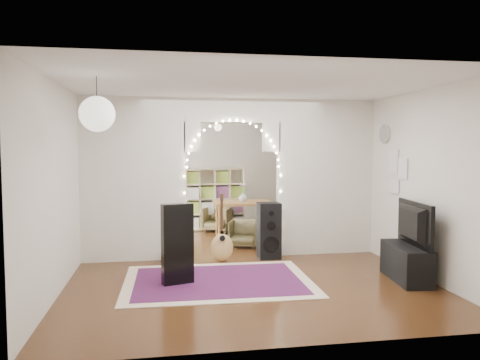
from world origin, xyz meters
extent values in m
plane|color=black|center=(0.00, 0.00, 0.00)|extent=(7.50, 7.50, 0.00)
cube|color=white|center=(0.00, 0.00, 2.70)|extent=(5.00, 7.50, 0.02)
cube|color=silver|center=(0.00, 3.75, 1.35)|extent=(5.00, 0.02, 2.70)
cube|color=silver|center=(0.00, -3.75, 1.35)|extent=(5.00, 0.02, 2.70)
cube|color=silver|center=(-2.50, 0.00, 1.35)|extent=(0.02, 7.50, 2.70)
cube|color=silver|center=(2.50, 0.00, 1.35)|extent=(0.02, 7.50, 2.70)
cube|color=silver|center=(-1.65, 0.00, 1.35)|extent=(1.70, 0.20, 2.70)
cube|color=silver|center=(1.65, 0.00, 1.35)|extent=(1.70, 0.20, 2.70)
cube|color=silver|center=(0.00, 0.00, 2.50)|extent=(1.60, 0.20, 0.40)
cube|color=white|center=(-2.47, 1.80, 1.50)|extent=(0.04, 1.20, 1.40)
cylinder|color=white|center=(2.48, -0.60, 2.10)|extent=(0.03, 0.31, 0.31)
sphere|color=white|center=(-1.90, -2.40, 2.25)|extent=(0.40, 0.40, 0.40)
cube|color=maroon|center=(-0.43, -1.48, 0.01)|extent=(2.64, 2.00, 0.02)
cube|color=black|center=(-0.99, -1.53, 0.56)|extent=(0.45, 0.26, 1.11)
ellipsoid|color=tan|center=(-0.23, -0.34, 0.40)|extent=(0.39, 0.18, 0.45)
cube|color=black|center=(-0.23, -0.34, 0.78)|extent=(0.05, 0.03, 0.52)
cube|color=black|center=(-0.23, -0.34, 1.06)|extent=(0.06, 0.04, 0.11)
ellipsoid|color=brown|center=(-1.07, -0.25, 0.13)|extent=(0.36, 0.42, 0.25)
sphere|color=brown|center=(-1.13, -0.38, 0.25)|extent=(0.20, 0.20, 0.15)
cone|color=brown|center=(-1.17, -0.38, 0.33)|extent=(0.05, 0.05, 0.05)
cone|color=brown|center=(-1.10, -0.38, 0.33)|extent=(0.05, 0.05, 0.05)
cylinder|color=brown|center=(-0.99, -0.07, 0.04)|extent=(0.13, 0.23, 0.08)
cube|color=black|center=(0.59, -0.25, 0.47)|extent=(0.37, 0.32, 0.94)
cylinder|color=black|center=(0.59, -0.41, 0.26)|extent=(0.27, 0.02, 0.27)
cylinder|color=black|center=(0.59, -0.41, 0.58)|extent=(0.15, 0.02, 0.15)
cylinder|color=black|center=(0.59, -0.41, 0.79)|extent=(0.08, 0.02, 0.08)
cube|color=black|center=(2.20, -1.87, 0.25)|extent=(0.51, 1.04, 0.50)
imported|color=black|center=(2.20, -1.87, 0.81)|extent=(0.26, 1.08, 0.62)
cube|color=tan|center=(0.01, 2.74, 0.70)|extent=(1.41, 0.62, 1.40)
cube|color=brown|center=(0.47, 1.61, 0.73)|extent=(1.23, 0.84, 0.05)
cylinder|color=brown|center=(-0.06, 1.30, 0.35)|extent=(0.05, 0.05, 0.70)
cylinder|color=brown|center=(0.98, 1.27, 0.35)|extent=(0.05, 0.05, 0.70)
cylinder|color=brown|center=(-0.04, 1.94, 0.35)|extent=(0.05, 0.05, 0.70)
cylinder|color=brown|center=(1.00, 1.91, 0.35)|extent=(0.05, 0.05, 0.70)
imported|color=silver|center=(0.47, 1.61, 0.85)|extent=(0.19, 0.19, 0.19)
imported|color=#484024|center=(0.33, 0.71, 0.25)|extent=(0.68, 0.69, 0.50)
imported|color=#484024|center=(0.04, 2.41, 0.27)|extent=(0.78, 0.79, 0.55)
camera|label=1|loc=(-1.20, -7.88, 1.88)|focal=35.00mm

